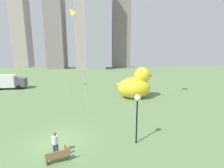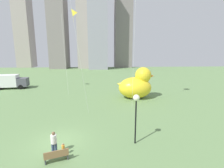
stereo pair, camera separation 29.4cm
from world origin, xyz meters
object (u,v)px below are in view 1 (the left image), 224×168
Objects in this scene: park_bench at (58,156)px; person_adult at (55,142)px; person_child at (65,149)px; box_truck at (7,82)px; giant_inflatable_duck at (135,85)px; kite_yellow at (72,12)px; lamppost at (137,105)px.

park_bench is 1.13m from person_adult.
park_bench is 0.81m from person_child.
park_bench is 0.96× the size of person_adult.
person_child is 0.13× the size of box_truck.
kite_yellow is (-10.42, 5.19, 12.10)m from giant_inflatable_duck.
lamppost reaches higher than box_truck.
park_bench is 0.24× the size of box_truck.
person_child is at bearing -119.71° from giant_inflatable_duck.
park_bench reaches higher than person_child.
lamppost is 22.85m from kite_yellow.
lamppost is at bearing -45.40° from box_truck.
box_truck is (-16.03, 23.04, 0.96)m from person_child.
box_truck is at bearing 134.60° from lamppost.
person_adult is 27.55m from box_truck.
kite_yellow reaches higher than giant_inflatable_duck.
kite_yellow reaches higher than person_adult.
park_bench is at bearing -110.01° from person_child.
park_bench is 28.56m from box_truck.
giant_inflatable_duck is 25.79m from box_truck.
kite_yellow is at bearing 153.51° from giant_inflatable_duck.
giant_inflatable_duck is at bearing -26.49° from kite_yellow.
giant_inflatable_duck is 0.40× the size of kite_yellow.
person_adult is at bearing 166.10° from person_child.
person_adult is at bearing -56.13° from box_truck.
box_truck is 19.18m from kite_yellow.
park_bench is 6.72m from lamppost.
lamppost is at bearing -101.93° from giant_inflatable_duck.
person_adult is at bearing -121.99° from giant_inflatable_duck.
person_adult is 0.25× the size of box_truck.
person_adult is 23.72m from kite_yellow.
box_truck is at bearing 124.83° from person_child.
person_adult is 0.84m from person_child.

